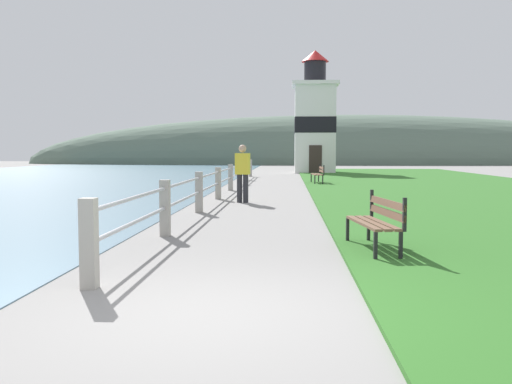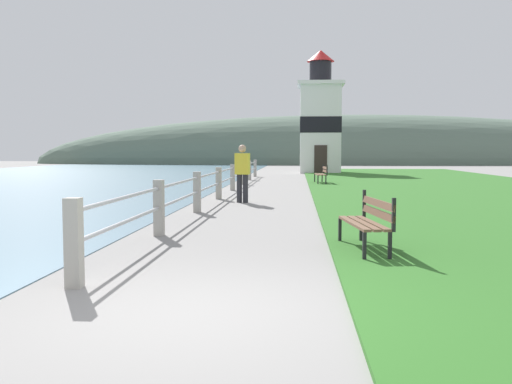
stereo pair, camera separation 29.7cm
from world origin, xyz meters
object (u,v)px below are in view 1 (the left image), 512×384
at_px(park_bench_near, 378,219).
at_px(lighthouse, 315,121).
at_px(park_bench_midway, 319,173).
at_px(person_strolling, 243,171).

height_order(park_bench_near, lighthouse, lighthouse).
distance_m(park_bench_midway, lighthouse, 14.39).
relative_size(lighthouse, person_strolling, 4.91).
distance_m(park_bench_midway, person_strolling, 10.49).
bearing_deg(park_bench_near, person_strolling, -79.40).
bearing_deg(park_bench_midway, park_bench_near, 86.41).
bearing_deg(person_strolling, park_bench_near, -152.06).
relative_size(park_bench_near, park_bench_midway, 0.99).
height_order(park_bench_near, person_strolling, person_strolling).
height_order(park_bench_midway, lighthouse, lighthouse).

